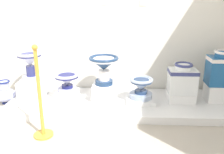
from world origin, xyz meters
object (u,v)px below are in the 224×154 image
at_px(plinth_block_tall_cobalt, 33,88).
at_px(plinth_block_slender_white, 218,92).
at_px(antique_toilet_pale_glazed, 182,78).
at_px(antique_toilet_squat_floral, 141,86).
at_px(info_placard_fourth, 144,0).
at_px(antique_toilet_slender_white, 221,68).
at_px(plinth_block_squat_floral, 141,99).
at_px(stanchion_post_near_left, 41,107).
at_px(antique_toilet_tall_cobalt, 30,62).
at_px(info_placard_second, 71,1).
at_px(antique_toilet_broad_patterned, 104,65).
at_px(plinth_block_rightmost, 68,95).
at_px(decorative_vase_companion, 6,94).
at_px(antique_toilet_rightmost, 67,80).
at_px(plinth_block_pale_glazed, 181,97).
at_px(plinth_block_broad_patterned, 104,91).

distance_m(plinth_block_tall_cobalt, plinth_block_slender_white, 2.68).
bearing_deg(antique_toilet_pale_glazed, plinth_block_slender_white, 5.40).
bearing_deg(antique_toilet_squat_floral, info_placard_fourth, 86.60).
xyz_separation_m(antique_toilet_pale_glazed, antique_toilet_slender_white, (0.53, 0.05, 0.14)).
distance_m(plinth_block_squat_floral, stanchion_post_near_left, 1.42).
distance_m(plinth_block_tall_cobalt, antique_toilet_pale_glazed, 2.16).
bearing_deg(antique_toilet_pale_glazed, antique_toilet_tall_cobalt, 178.08).
bearing_deg(antique_toilet_slender_white, info_placard_second, 168.40).
height_order(antique_toilet_slender_white, info_placard_fourth, info_placard_fourth).
relative_size(antique_toilet_tall_cobalt, plinth_block_slender_white, 1.26).
bearing_deg(plinth_block_squat_floral, antique_toilet_pale_glazed, 3.45).
bearing_deg(antique_toilet_broad_patterned, info_placard_second, 139.98).
height_order(antique_toilet_tall_cobalt, antique_toilet_slender_white, antique_toilet_slender_white).
xyz_separation_m(plinth_block_rightmost, antique_toilet_pale_glazed, (1.62, -0.00, 0.28)).
distance_m(plinth_block_rightmost, stanchion_post_near_left, 0.86).
bearing_deg(plinth_block_slender_white, antique_toilet_broad_patterned, 179.68).
bearing_deg(plinth_block_tall_cobalt, antique_toilet_slender_white, -0.47).
relative_size(plinth_block_tall_cobalt, antique_toilet_tall_cobalt, 0.88).
bearing_deg(decorative_vase_companion, antique_toilet_broad_patterned, 0.66).
height_order(plinth_block_tall_cobalt, antique_toilet_rightmost, antique_toilet_rightmost).
relative_size(plinth_block_rightmost, info_placard_second, 2.21).
bearing_deg(plinth_block_slender_white, antique_toilet_tall_cobalt, 179.53).
distance_m(plinth_block_rightmost, info_placard_fourth, 1.76).
height_order(antique_toilet_broad_patterned, decorative_vase_companion, antique_toilet_broad_patterned).
height_order(antique_toilet_slender_white, info_placard_second, info_placard_second).
distance_m(antique_toilet_tall_cobalt, stanchion_post_near_left, 1.03).
xyz_separation_m(plinth_block_rightmost, antique_toilet_squat_floral, (1.05, -0.04, 0.16)).
bearing_deg(plinth_block_rightmost, antique_toilet_slender_white, 1.24).
bearing_deg(plinth_block_tall_cobalt, decorative_vase_companion, -175.78).
height_order(plinth_block_pale_glazed, antique_toilet_slender_white, antique_toilet_slender_white).
bearing_deg(antique_toilet_rightmost, plinth_block_slender_white, 1.24).
height_order(antique_toilet_tall_cobalt, antique_toilet_broad_patterned, antique_toilet_tall_cobalt).
bearing_deg(stanchion_post_near_left, antique_toilet_slender_white, 21.19).
distance_m(plinth_block_squat_floral, plinth_block_slender_white, 1.10).
bearing_deg(plinth_block_broad_patterned, stanchion_post_near_left, -125.59).
distance_m(antique_toilet_pale_glazed, info_placard_second, 1.96).
bearing_deg(decorative_vase_companion, antique_toilet_pale_glazed, -0.94).
height_order(info_placard_fourth, decorative_vase_companion, info_placard_fourth).
bearing_deg(antique_toilet_broad_patterned, decorative_vase_companion, -179.34).
relative_size(plinth_block_rightmost, plinth_block_squat_floral, 0.75).
xyz_separation_m(plinth_block_slender_white, info_placard_fourth, (-1.06, 0.44, 1.24)).
height_order(plinth_block_rightmost, antique_toilet_broad_patterned, antique_toilet_broad_patterned).
relative_size(plinth_block_rightmost, antique_toilet_broad_patterned, 0.72).
xyz_separation_m(plinth_block_tall_cobalt, plinth_block_slender_white, (2.68, -0.02, -0.01)).
relative_size(plinth_block_tall_cobalt, plinth_block_rightmost, 1.22).
relative_size(plinth_block_slender_white, info_placard_fourth, 2.36).
relative_size(plinth_block_slender_white, decorative_vase_companion, 0.95).
bearing_deg(info_placard_fourth, plinth_block_rightmost, -155.88).
height_order(plinth_block_pale_glazed, antique_toilet_pale_glazed, antique_toilet_pale_glazed).
distance_m(antique_toilet_broad_patterned, antique_toilet_squat_floral, 0.60).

